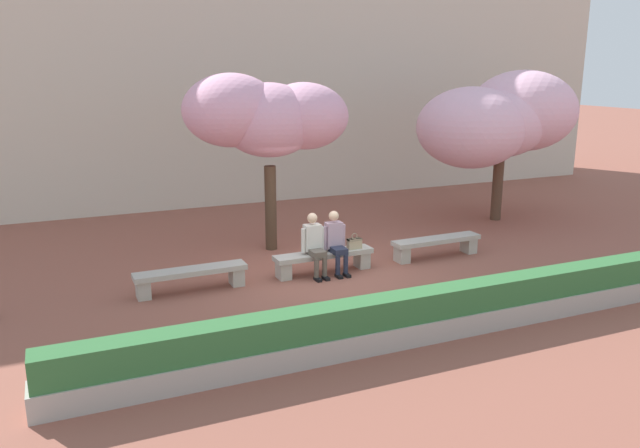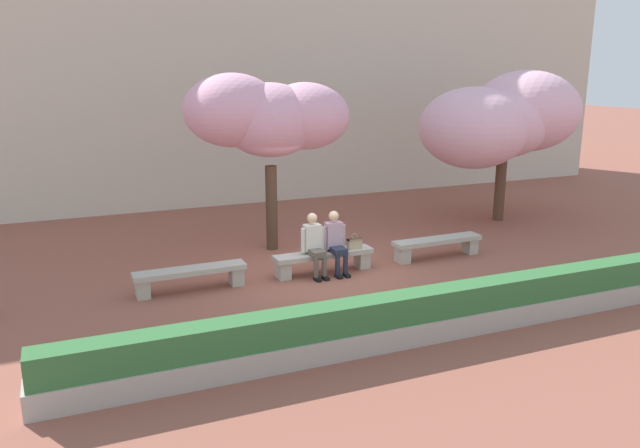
{
  "view_description": "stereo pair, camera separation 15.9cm",
  "coord_description": "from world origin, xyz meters",
  "px_view_note": "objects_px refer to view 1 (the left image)",
  "views": [
    {
      "loc": [
        -4.99,
        -11.28,
        4.17
      ],
      "look_at": [
        -0.0,
        0.2,
        1.0
      ],
      "focal_mm": 35.0,
      "sensor_mm": 36.0,
      "label": 1
    },
    {
      "loc": [
        -4.84,
        -11.35,
        4.17
      ],
      "look_at": [
        -0.0,
        0.2,
        1.0
      ],
      "focal_mm": 35.0,
      "sensor_mm": 36.0,
      "label": 2
    }
  ],
  "objects_px": {
    "stone_bench_near_west": "(324,258)",
    "cherry_tree_main": "(266,116)",
    "stone_bench_center": "(436,244)",
    "cherry_tree_secondary": "(499,120)",
    "handbag": "(354,243)",
    "person_seated_left": "(314,242)",
    "stone_bench_west_end": "(191,276)",
    "person_seated_right": "(336,240)"
  },
  "relations": [
    {
      "from": "handbag",
      "to": "stone_bench_near_west",
      "type": "bearing_deg",
      "value": 177.77
    },
    {
      "from": "person_seated_left",
      "to": "handbag",
      "type": "xyz_separation_m",
      "value": [
        0.93,
        0.03,
        -0.12
      ]
    },
    {
      "from": "stone_bench_near_west",
      "to": "stone_bench_center",
      "type": "relative_size",
      "value": 1.0
    },
    {
      "from": "stone_bench_center",
      "to": "handbag",
      "type": "distance_m",
      "value": 2.09
    },
    {
      "from": "stone_bench_center",
      "to": "person_seated_right",
      "type": "bearing_deg",
      "value": -178.78
    },
    {
      "from": "stone_bench_near_west",
      "to": "person_seated_right",
      "type": "xyz_separation_m",
      "value": [
        0.24,
        -0.05,
        0.39
      ]
    },
    {
      "from": "person_seated_left",
      "to": "cherry_tree_main",
      "type": "distance_m",
      "value": 3.25
    },
    {
      "from": "person_seated_left",
      "to": "cherry_tree_main",
      "type": "height_order",
      "value": "cherry_tree_main"
    },
    {
      "from": "cherry_tree_main",
      "to": "handbag",
      "type": "bearing_deg",
      "value": -61.59
    },
    {
      "from": "stone_bench_center",
      "to": "person_seated_left",
      "type": "height_order",
      "value": "person_seated_left"
    },
    {
      "from": "stone_bench_near_west",
      "to": "cherry_tree_main",
      "type": "height_order",
      "value": "cherry_tree_main"
    },
    {
      "from": "handbag",
      "to": "cherry_tree_secondary",
      "type": "height_order",
      "value": "cherry_tree_secondary"
    },
    {
      "from": "stone_bench_west_end",
      "to": "cherry_tree_secondary",
      "type": "height_order",
      "value": "cherry_tree_secondary"
    },
    {
      "from": "stone_bench_center",
      "to": "cherry_tree_main",
      "type": "distance_m",
      "value": 4.77
    },
    {
      "from": "stone_bench_west_end",
      "to": "person_seated_right",
      "type": "bearing_deg",
      "value": -1.02
    },
    {
      "from": "handbag",
      "to": "person_seated_left",
      "type": "bearing_deg",
      "value": -178.35
    },
    {
      "from": "stone_bench_center",
      "to": "handbag",
      "type": "bearing_deg",
      "value": -179.26
    },
    {
      "from": "stone_bench_near_west",
      "to": "cherry_tree_main",
      "type": "bearing_deg",
      "value": 102.6
    },
    {
      "from": "handbag",
      "to": "cherry_tree_secondary",
      "type": "bearing_deg",
      "value": 24.3
    },
    {
      "from": "handbag",
      "to": "cherry_tree_main",
      "type": "bearing_deg",
      "value": 118.41
    },
    {
      "from": "person_seated_right",
      "to": "cherry_tree_main",
      "type": "height_order",
      "value": "cherry_tree_main"
    },
    {
      "from": "stone_bench_west_end",
      "to": "cherry_tree_main",
      "type": "relative_size",
      "value": 0.53
    },
    {
      "from": "person_seated_right",
      "to": "cherry_tree_secondary",
      "type": "bearing_deg",
      "value": 22.9
    },
    {
      "from": "stone_bench_center",
      "to": "handbag",
      "type": "relative_size",
      "value": 6.31
    },
    {
      "from": "stone_bench_center",
      "to": "handbag",
      "type": "xyz_separation_m",
      "value": [
        -2.07,
        -0.03,
        0.27
      ]
    },
    {
      "from": "stone_bench_near_west",
      "to": "cherry_tree_secondary",
      "type": "relative_size",
      "value": 0.45
    },
    {
      "from": "person_seated_right",
      "to": "cherry_tree_secondary",
      "type": "height_order",
      "value": "cherry_tree_secondary"
    },
    {
      "from": "stone_bench_center",
      "to": "cherry_tree_secondary",
      "type": "relative_size",
      "value": 0.45
    },
    {
      "from": "stone_bench_near_west",
      "to": "cherry_tree_main",
      "type": "xyz_separation_m",
      "value": [
        -0.48,
        2.13,
        2.78
      ]
    },
    {
      "from": "person_seated_left",
      "to": "handbag",
      "type": "bearing_deg",
      "value": 1.65
    },
    {
      "from": "person_seated_left",
      "to": "handbag",
      "type": "distance_m",
      "value": 0.94
    },
    {
      "from": "person_seated_left",
      "to": "cherry_tree_main",
      "type": "xyz_separation_m",
      "value": [
        -0.24,
        2.18,
        2.39
      ]
    },
    {
      "from": "stone_bench_near_west",
      "to": "person_seated_left",
      "type": "xyz_separation_m",
      "value": [
        -0.24,
        -0.05,
        0.39
      ]
    },
    {
      "from": "stone_bench_near_west",
      "to": "person_seated_left",
      "type": "relative_size",
      "value": 1.66
    },
    {
      "from": "cherry_tree_main",
      "to": "stone_bench_center",
      "type": "bearing_deg",
      "value": -33.3
    },
    {
      "from": "person_seated_left",
      "to": "stone_bench_near_west",
      "type": "bearing_deg",
      "value": 12.68
    },
    {
      "from": "cherry_tree_main",
      "to": "cherry_tree_secondary",
      "type": "bearing_deg",
      "value": 3.27
    },
    {
      "from": "stone_bench_west_end",
      "to": "person_seated_left",
      "type": "relative_size",
      "value": 1.66
    },
    {
      "from": "stone_bench_near_west",
      "to": "person_seated_left",
      "type": "bearing_deg",
      "value": -167.32
    },
    {
      "from": "person_seated_left",
      "to": "handbag",
      "type": "relative_size",
      "value": 3.81
    },
    {
      "from": "stone_bench_center",
      "to": "person_seated_left",
      "type": "bearing_deg",
      "value": -178.98
    },
    {
      "from": "stone_bench_west_end",
      "to": "stone_bench_center",
      "type": "xyz_separation_m",
      "value": [
        5.53,
        0.0,
        0.0
      ]
    }
  ]
}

